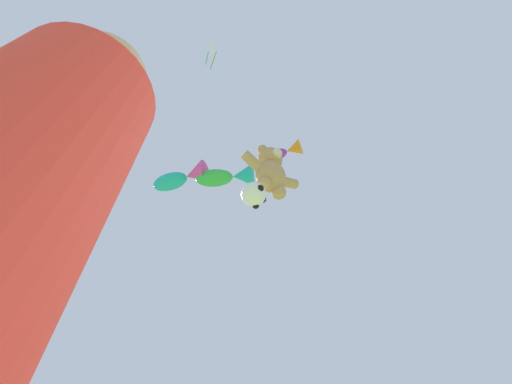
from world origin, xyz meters
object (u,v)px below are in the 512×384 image
object	(u,v)px
teddy_bear_kite	(271,171)
diamond_kite	(212,52)
fish_kite_violet	(284,152)
fish_kite_emerald	(229,177)
fish_kite_teal	(183,178)
soccer_ball_kite	(254,195)

from	to	relation	value
teddy_bear_kite	diamond_kite	distance (m)	5.51
fish_kite_violet	diamond_kite	world-z (taller)	diamond_kite
fish_kite_emerald	fish_kite_teal	size ratio (longest dim) A/B	0.94
diamond_kite	teddy_bear_kite	bearing A→B (deg)	13.86
soccer_ball_kite	fish_kite_emerald	distance (m)	3.94
fish_kite_violet	fish_kite_teal	xyz separation A→B (m)	(-2.63, 3.47, 0.02)
soccer_ball_kite	diamond_kite	world-z (taller)	diamond_kite
teddy_bear_kite	soccer_ball_kite	size ratio (longest dim) A/B	2.96
fish_kite_emerald	soccer_ball_kite	bearing A→B (deg)	-96.74
diamond_kite	fish_kite_teal	bearing A→B (deg)	71.44
fish_kite_emerald	teddy_bear_kite	bearing A→B (deg)	-75.90
soccer_ball_kite	fish_kite_emerald	bearing A→B (deg)	83.26
teddy_bear_kite	fish_kite_violet	xyz separation A→B (m)	(0.70, -0.04, 1.73)
soccer_ball_kite	fish_kite_violet	distance (m)	3.90
fish_kite_teal	diamond_kite	size ratio (longest dim) A/B	0.95
teddy_bear_kite	diamond_kite	world-z (taller)	diamond_kite
soccer_ball_kite	fish_kite_teal	xyz separation A→B (m)	(-1.16, 3.51, 3.62)
fish_kite_violet	fish_kite_teal	size ratio (longest dim) A/B	0.66
teddy_bear_kite	soccer_ball_kite	xyz separation A→B (m)	(-0.77, -0.08, -1.87)
fish_kite_violet	diamond_kite	distance (m)	4.86
soccer_ball_kite	fish_kite_violet	world-z (taller)	fish_kite_violet
diamond_kite	soccer_ball_kite	bearing A→B (deg)	16.10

